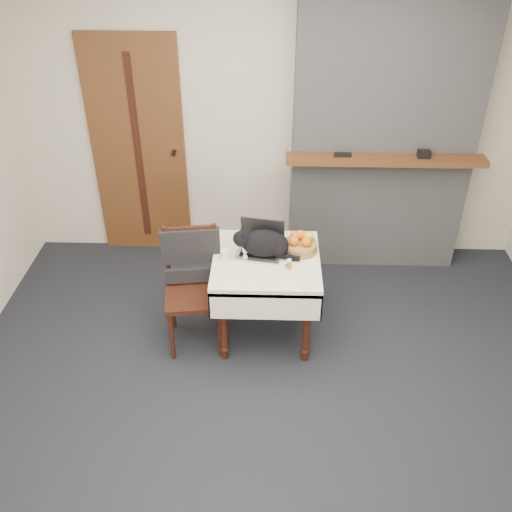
{
  "coord_description": "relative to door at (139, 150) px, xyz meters",
  "views": [
    {
      "loc": [
        -0.02,
        -2.68,
        3.03
      ],
      "look_at": [
        -0.12,
        0.7,
        0.75
      ],
      "focal_mm": 40.0,
      "sensor_mm": 36.0,
      "label": 1
    }
  ],
  "objects": [
    {
      "name": "chimney",
      "position": [
        2.1,
        -0.13,
        0.3
      ],
      "size": [
        1.62,
        0.48,
        2.6
      ],
      "color": "gray",
      "rests_on": "ground"
    },
    {
      "name": "cream_jar",
      "position": [
        0.85,
        -1.25,
        -0.26
      ],
      "size": [
        0.07,
        0.07,
        0.08
      ],
      "primitive_type": "cylinder",
      "color": "silver",
      "rests_on": "side_table"
    },
    {
      "name": "desk_clutter",
      "position": [
        1.38,
        -1.16,
        -0.3
      ],
      "size": [
        0.14,
        0.11,
        0.01
      ],
      "primitive_type": "cube",
      "rotation": [
        0.0,
        0.0,
        0.62
      ],
      "color": "black",
      "rests_on": "side_table"
    },
    {
      "name": "door",
      "position": [
        0.0,
        0.0,
        0.0
      ],
      "size": [
        0.82,
        0.1,
        2.0
      ],
      "color": "brown",
      "rests_on": "ground"
    },
    {
      "name": "side_table",
      "position": [
        1.15,
        -1.23,
        -0.41
      ],
      "size": [
        0.78,
        0.78,
        0.7
      ],
      "color": "black",
      "rests_on": "ground"
    },
    {
      "name": "fruit_basket",
      "position": [
        1.4,
        -1.11,
        -0.24
      ],
      "size": [
        0.25,
        0.25,
        0.14
      ],
      "color": "olive",
      "rests_on": "side_table"
    },
    {
      "name": "laptop",
      "position": [
        1.11,
        -1.13,
        -0.24
      ],
      "size": [
        0.37,
        0.33,
        0.24
      ],
      "rotation": [
        0.0,
        0.0,
        -0.18
      ],
      "color": "#B7B7BC",
      "rests_on": "side_table"
    },
    {
      "name": "ground",
      "position": [
        1.2,
        -1.97,
        -1.0
      ],
      "size": [
        4.5,
        4.5,
        0.0
      ],
      "primitive_type": "plane",
      "color": "black",
      "rests_on": "ground"
    },
    {
      "name": "chair",
      "position": [
        0.6,
        -1.25,
        -0.4
      ],
      "size": [
        0.47,
        0.47,
        0.93
      ],
      "rotation": [
        0.0,
        0.0,
        0.14
      ],
      "color": "black",
      "rests_on": "ground"
    },
    {
      "name": "cat",
      "position": [
        1.14,
        -1.19,
        -0.2
      ],
      "size": [
        0.5,
        0.22,
        0.24
      ],
      "rotation": [
        0.0,
        0.0,
        0.11
      ],
      "color": "black",
      "rests_on": "side_table"
    },
    {
      "name": "room_shell",
      "position": [
        1.2,
        -1.51,
        0.76
      ],
      "size": [
        4.52,
        4.01,
        2.61
      ],
      "color": "beige",
      "rests_on": "ground"
    },
    {
      "name": "pill_bottle",
      "position": [
        1.31,
        -1.35,
        -0.26
      ],
      "size": [
        0.04,
        0.04,
        0.07
      ],
      "color": "#B15315",
      "rests_on": "side_table"
    }
  ]
}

